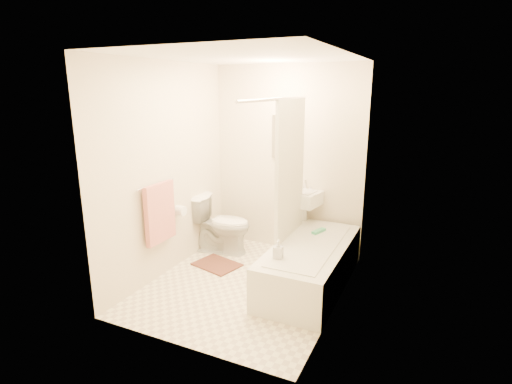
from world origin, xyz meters
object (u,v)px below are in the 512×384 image
at_px(toilet, 222,224).
at_px(soap_bottle, 278,250).
at_px(bathtub, 311,265).
at_px(bath_mat, 217,265).
at_px(sink, 300,220).

xyz_separation_m(toilet, soap_bottle, (1.16, -0.90, 0.19)).
distance_m(bathtub, bath_mat, 1.21).
distance_m(toilet, sink, 1.03).
distance_m(sink, bathtub, 0.88).
bearing_deg(sink, soap_bottle, -71.22).
relative_size(toilet, soap_bottle, 3.88).
bearing_deg(toilet, bath_mat, -167.60).
relative_size(bathtub, bath_mat, 3.15).
relative_size(sink, bath_mat, 1.75).
relative_size(toilet, sink, 0.83).
bearing_deg(toilet, bathtub, -115.73).
height_order(toilet, sink, sink).
bearing_deg(toilet, sink, -78.74).
bearing_deg(bathtub, toilet, 163.16).
distance_m(sink, soap_bottle, 1.27).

